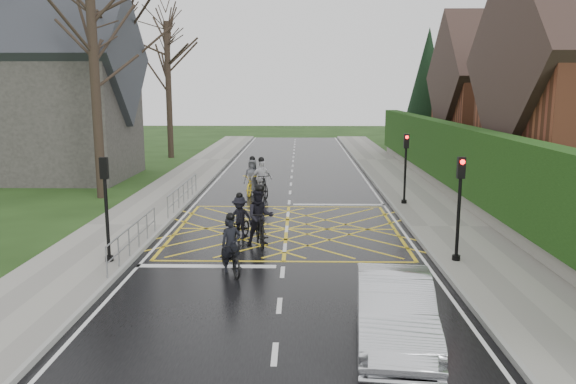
{
  "coord_description": "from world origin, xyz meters",
  "views": [
    {
      "loc": [
        0.47,
        -20.21,
        5.11
      ],
      "look_at": [
        0.04,
        0.56,
        1.3
      ],
      "focal_mm": 35.0,
      "sensor_mm": 36.0,
      "label": 1
    }
  ],
  "objects_px": {
    "cyclist_rear": "(231,253)",
    "cyclist_lead": "(252,181)",
    "cyclist_mid": "(240,223)",
    "car": "(394,310)",
    "cyclist_front": "(261,182)",
    "cyclist_back": "(260,222)"
  },
  "relations": [
    {
      "from": "cyclist_back",
      "to": "cyclist_front",
      "type": "bearing_deg",
      "value": 82.6
    },
    {
      "from": "cyclist_lead",
      "to": "cyclist_mid",
      "type": "bearing_deg",
      "value": -79.86
    },
    {
      "from": "cyclist_rear",
      "to": "cyclist_front",
      "type": "height_order",
      "value": "cyclist_front"
    },
    {
      "from": "cyclist_back",
      "to": "cyclist_front",
      "type": "height_order",
      "value": "cyclist_back"
    },
    {
      "from": "cyclist_mid",
      "to": "cyclist_lead",
      "type": "height_order",
      "value": "cyclist_lead"
    },
    {
      "from": "cyclist_rear",
      "to": "cyclist_lead",
      "type": "height_order",
      "value": "cyclist_lead"
    },
    {
      "from": "car",
      "to": "cyclist_lead",
      "type": "bearing_deg",
      "value": 109.75
    },
    {
      "from": "cyclist_rear",
      "to": "cyclist_lead",
      "type": "relative_size",
      "value": 0.91
    },
    {
      "from": "car",
      "to": "cyclist_back",
      "type": "bearing_deg",
      "value": 119.28
    },
    {
      "from": "cyclist_front",
      "to": "cyclist_lead",
      "type": "xyz_separation_m",
      "value": [
        -0.48,
        0.6,
        -0.05
      ]
    },
    {
      "from": "cyclist_front",
      "to": "cyclist_lead",
      "type": "distance_m",
      "value": 0.77
    },
    {
      "from": "cyclist_back",
      "to": "car",
      "type": "xyz_separation_m",
      "value": [
        3.24,
        -7.24,
        -0.07
      ]
    },
    {
      "from": "cyclist_rear",
      "to": "cyclist_mid",
      "type": "relative_size",
      "value": 1.04
    },
    {
      "from": "cyclist_mid",
      "to": "car",
      "type": "distance_m",
      "value": 8.87
    },
    {
      "from": "cyclist_rear",
      "to": "car",
      "type": "xyz_separation_m",
      "value": [
        3.87,
        -4.41,
        0.14
      ]
    },
    {
      "from": "cyclist_back",
      "to": "car",
      "type": "relative_size",
      "value": 0.5
    },
    {
      "from": "cyclist_lead",
      "to": "car",
      "type": "xyz_separation_m",
      "value": [
        4.25,
        -16.32,
        0.04
      ]
    },
    {
      "from": "cyclist_rear",
      "to": "cyclist_back",
      "type": "relative_size",
      "value": 0.88
    },
    {
      "from": "cyclist_front",
      "to": "cyclist_lead",
      "type": "height_order",
      "value": "cyclist_front"
    },
    {
      "from": "cyclist_back",
      "to": "cyclist_lead",
      "type": "bearing_deg",
      "value": 85.35
    },
    {
      "from": "cyclist_front",
      "to": "cyclist_rear",
      "type": "bearing_deg",
      "value": -112.83
    },
    {
      "from": "car",
      "to": "cyclist_front",
      "type": "bearing_deg",
      "value": 108.65
    }
  ]
}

